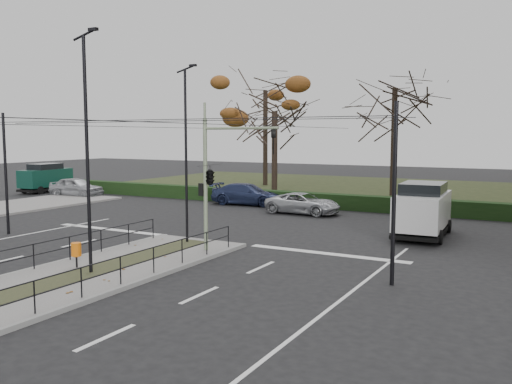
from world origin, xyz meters
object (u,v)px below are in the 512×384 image
parked_car_first (76,187)px  parked_car_fourth (303,203)px  white_van (423,209)px  green_van (46,177)px  streetlamp_median_near (88,152)px  streetlamp_median_far (186,153)px  traffic_light (212,174)px  rust_tree (265,91)px  litter_bin (76,250)px  bare_tree_center (395,96)px  bare_tree_near (275,118)px  parked_car_third (247,194)px

parked_car_first → parked_car_fourth: parked_car_first is taller
white_van → green_van: (-32.94, 5.46, -0.08)m
streetlamp_median_near → parked_car_fourth: streetlamp_median_near is taller
streetlamp_median_near → streetlamp_median_far: size_ratio=1.06×
traffic_light → green_van: traffic_light is taller
traffic_light → rust_tree: (-12.10, 27.72, 5.77)m
traffic_light → parked_car_fourth: traffic_light is taller
streetlamp_median_near → litter_bin: bearing=164.8°
streetlamp_median_near → streetlamp_median_far: (-0.25, 6.02, -0.25)m
streetlamp_median_far → bare_tree_center: (3.03, 23.62, 3.87)m
parked_car_first → rust_tree: rust_tree is taller
streetlamp_median_near → bare_tree_near: bare_tree_near is taller
parked_car_fourth → bare_tree_center: bearing=-9.9°
parked_car_third → traffic_light: bearing=-161.5°
parked_car_third → green_van: (-19.52, -0.91, 0.53)m
parked_car_third → parked_car_fourth: (5.25, -2.15, -0.10)m
parked_car_fourth → bare_tree_center: size_ratio=0.42×
traffic_light → parked_car_first: bearing=149.7°
white_van → green_van: white_van is taller
rust_tree → bare_tree_near: (5.83, -9.57, -2.89)m
litter_bin → green_van: 29.79m
parked_car_fourth → litter_bin: bearing=176.8°
streetlamp_median_near → parked_car_first: (-19.45, 17.46, -3.58)m
litter_bin → bare_tree_center: bare_tree_center is taller
streetlamp_median_near → parked_car_first: bearing=138.1°
litter_bin → traffic_light: bearing=60.7°
parked_car_third → green_van: size_ratio=1.03×
white_van → parked_car_fourth: bearing=152.7°
traffic_light → bare_tree_center: 25.02m
rust_tree → bare_tree_center: 13.60m
bare_tree_center → litter_bin: bearing=-97.3°
litter_bin → streetlamp_median_far: size_ratio=0.12×
parked_car_fourth → parked_car_third: bearing=69.1°
litter_bin → parked_car_first: (-18.45, 17.19, -0.01)m
parked_car_fourth → bare_tree_near: size_ratio=0.54×
parked_car_fourth → rust_tree: rust_tree is taller
traffic_light → bare_tree_center: bearing=87.5°
bare_tree_center → parked_car_first: bearing=-151.3°
streetlamp_median_far → parked_car_first: bearing=149.2°
parked_car_fourth → bare_tree_center: bare_tree_center is taller
green_van → streetlamp_median_far: bearing=-27.7°
white_van → rust_tree: bearing=134.0°
streetlamp_median_far → green_van: 27.43m
bare_tree_center → bare_tree_near: bare_tree_center is taller
streetlamp_median_far → litter_bin: bearing=-97.4°
traffic_light → streetlamp_median_near: 5.46m
streetlamp_median_far → parked_car_fourth: bearing=87.0°
streetlamp_median_far → bare_tree_near: size_ratio=0.89×
traffic_light → streetlamp_median_near: streetlamp_median_near is taller
traffic_light → parked_car_fourth: size_ratio=1.16×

